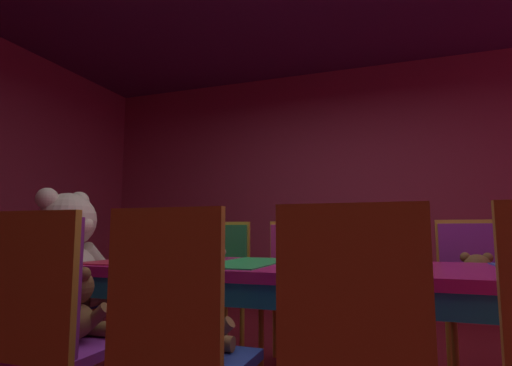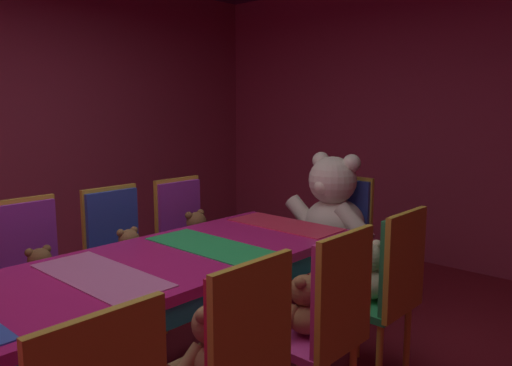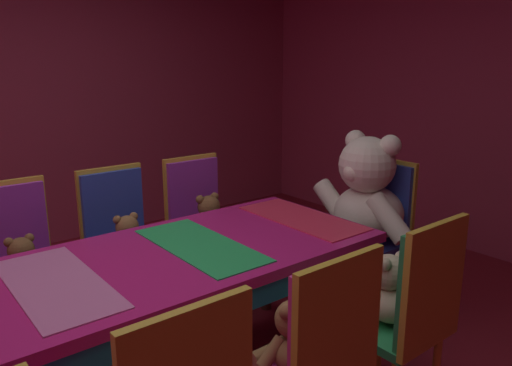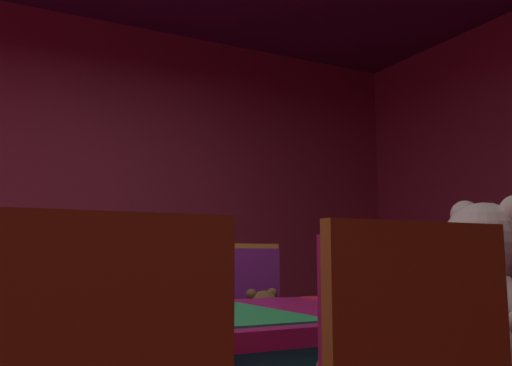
# 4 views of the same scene
# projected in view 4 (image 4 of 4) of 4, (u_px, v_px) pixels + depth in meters

# --- Properties ---
(wall_left) EXTENTS (0.12, 6.40, 2.80)m
(wall_left) POSITION_uv_depth(u_px,v_px,m) (41.00, 190.00, 3.99)
(wall_left) COLOR #99334C
(wall_left) RESTS_ON ground_plane
(banquet_table) EXTENTS (0.90, 2.40, 0.75)m
(banquet_table) POSITION_uv_depth(u_px,v_px,m) (122.00, 347.00, 1.61)
(banquet_table) COLOR #C61E72
(banquet_table) RESTS_ON ground_plane
(chair_left_2) EXTENTS (0.42, 0.41, 0.98)m
(chair_left_2) POSITION_uv_depth(u_px,v_px,m) (139.00, 327.00, 2.47)
(chair_left_2) COLOR #2D47B2
(chair_left_2) RESTS_ON ground_plane
(teddy_left_2) EXTENTS (0.23, 0.29, 0.28)m
(teddy_left_2) POSITION_uv_depth(u_px,v_px,m) (147.00, 336.00, 2.34)
(teddy_left_2) COLOR olive
(teddy_left_2) RESTS_ON chair_left_2
(chair_left_3) EXTENTS (0.42, 0.41, 0.98)m
(chair_left_3) POSITION_uv_depth(u_px,v_px,m) (250.00, 321.00, 2.72)
(chair_left_3) COLOR purple
(chair_left_3) RESTS_ON ground_plane
(teddy_left_3) EXTENTS (0.25, 0.32, 0.30)m
(teddy_left_3) POSITION_uv_depth(u_px,v_px,m) (264.00, 326.00, 2.59)
(teddy_left_3) COLOR brown
(teddy_left_3) RESTS_ON chair_left_3
(king_teddy_bear) EXTENTS (0.76, 0.59, 0.72)m
(king_teddy_bear) POSITION_uv_depth(u_px,v_px,m) (486.00, 293.00, 2.34)
(king_teddy_bear) COLOR silver
(king_teddy_bear) RESTS_ON throne_chair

